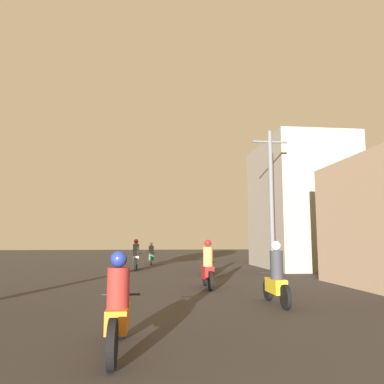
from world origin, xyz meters
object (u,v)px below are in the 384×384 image
motorcycle_orange (118,311)px  motorcycle_white (136,258)px  building_right_far (300,205)px  motorcycle_black (208,262)px  motorcycle_green (151,255)px  motorcycle_red (208,269)px  motorcycle_yellow (276,279)px  utility_pole_far (271,199)px

motorcycle_orange → motorcycle_white: (-0.34, 14.50, 0.06)m
building_right_far → motorcycle_black: bearing=-148.8°
motorcycle_green → motorcycle_red: bearing=-85.5°
motorcycle_black → building_right_far: bearing=24.2°
motorcycle_black → motorcycle_white: bearing=130.2°
motorcycle_yellow → building_right_far: size_ratio=0.27×
motorcycle_yellow → motorcycle_red: bearing=118.7°
motorcycle_orange → building_right_far: size_ratio=0.30×
motorcycle_black → utility_pole_far: bearing=-27.2°
motorcycle_red → utility_pole_far: (3.41, 3.55, 2.77)m
motorcycle_green → utility_pole_far: bearing=-62.4°
motorcycle_yellow → motorcycle_green: bearing=109.8°
motorcycle_orange → utility_pole_far: 12.20m
utility_pole_far → motorcycle_red: bearing=-133.8°
motorcycle_black → motorcycle_red: bearing=-105.5°
motorcycle_yellow → motorcycle_black: bearing=102.3°
motorcycle_yellow → motorcycle_white: (-3.89, 10.95, 0.02)m
motorcycle_black → motorcycle_white: (-3.35, 3.10, 0.04)m
building_right_far → motorcycle_green: bearing=155.3°
motorcycle_yellow → building_right_far: 12.95m
motorcycle_yellow → motorcycle_black: motorcycle_yellow is taller
utility_pole_far → motorcycle_black: bearing=159.8°
motorcycle_white → motorcycle_orange: bearing=-84.7°
motorcycle_red → motorcycle_green: size_ratio=0.93×
motorcycle_black → building_right_far: building_right_far is taller
motorcycle_yellow → building_right_far: bearing=73.2°
motorcycle_orange → motorcycle_green: (0.46, 18.85, -0.00)m
motorcycle_yellow → motorcycle_black: 7.86m
building_right_far → motorcycle_red: bearing=-129.0°
motorcycle_black → motorcycle_green: bearing=101.9°
motorcycle_orange → motorcycle_yellow: size_ratio=1.12×
motorcycle_white → utility_pole_far: utility_pole_far is taller
building_right_far → utility_pole_far: building_right_far is taller
motorcycle_red → motorcycle_black: motorcycle_red is taller
motorcycle_orange → motorcycle_black: size_ratio=1.07×
motorcycle_yellow → building_right_far: (5.36, 11.42, 2.95)m
motorcycle_yellow → motorcycle_white: 11.62m
motorcycle_white → motorcycle_yellow: bearing=-66.4°
motorcycle_green → building_right_far: size_ratio=0.29×
motorcycle_orange → building_right_far: 17.67m
motorcycle_green → motorcycle_yellow: bearing=-82.9°
motorcycle_red → motorcycle_black: size_ratio=0.95×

